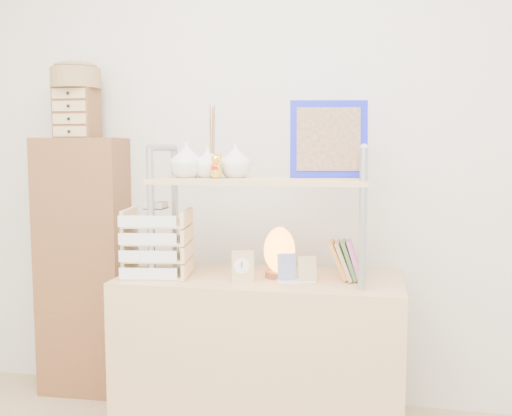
{
  "coord_description": "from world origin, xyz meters",
  "views": [
    {
      "loc": [
        0.45,
        -1.16,
        1.3
      ],
      "look_at": [
        -0.02,
        1.2,
        1.05
      ],
      "focal_mm": 40.0,
      "sensor_mm": 36.0,
      "label": 1
    }
  ],
  "objects_px": {
    "desk": "(260,361)",
    "cabinet": "(84,267)",
    "letter_tray": "(157,246)",
    "salt_lamp": "(279,252)"
  },
  "relations": [
    {
      "from": "letter_tray",
      "to": "cabinet",
      "type": "bearing_deg",
      "value": 143.07
    },
    {
      "from": "desk",
      "to": "salt_lamp",
      "type": "relative_size",
      "value": 5.56
    },
    {
      "from": "letter_tray",
      "to": "desk",
      "type": "bearing_deg",
      "value": 8.41
    },
    {
      "from": "salt_lamp",
      "to": "desk",
      "type": "bearing_deg",
      "value": -177.09
    },
    {
      "from": "desk",
      "to": "letter_tray",
      "type": "xyz_separation_m",
      "value": [
        -0.44,
        -0.06,
        0.5
      ]
    },
    {
      "from": "desk",
      "to": "letter_tray",
      "type": "distance_m",
      "value": 0.67
    },
    {
      "from": "desk",
      "to": "cabinet",
      "type": "bearing_deg",
      "value": 160.02
    },
    {
      "from": "desk",
      "to": "cabinet",
      "type": "relative_size",
      "value": 0.89
    },
    {
      "from": "cabinet",
      "to": "letter_tray",
      "type": "relative_size",
      "value": 4.21
    },
    {
      "from": "desk",
      "to": "letter_tray",
      "type": "bearing_deg",
      "value": -171.59
    }
  ]
}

